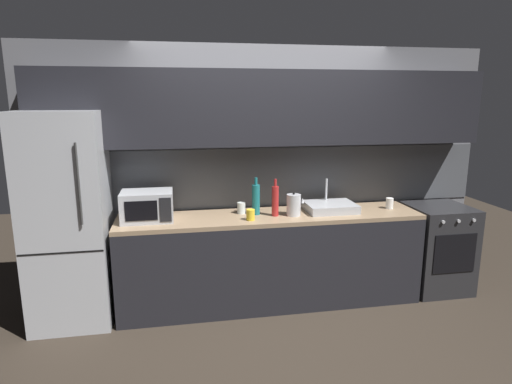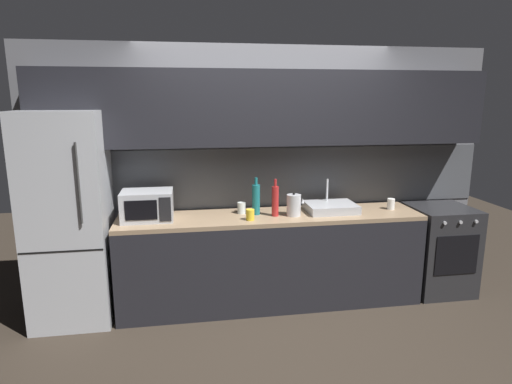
# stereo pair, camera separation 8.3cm
# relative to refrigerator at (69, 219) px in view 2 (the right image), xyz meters

# --- Properties ---
(ground_plane) EXTENTS (10.00, 10.00, 0.00)m
(ground_plane) POSITION_rel_refrigerator_xyz_m (1.83, -0.90, -0.95)
(ground_plane) COLOR #2D261E
(back_wall) EXTENTS (4.64, 0.44, 2.50)m
(back_wall) POSITION_rel_refrigerator_xyz_m (1.83, 0.30, 0.60)
(back_wall) COLOR slate
(back_wall) RESTS_ON ground
(counter_run) EXTENTS (2.90, 0.60, 0.90)m
(counter_run) POSITION_rel_refrigerator_xyz_m (1.83, 0.00, -0.50)
(counter_run) COLOR black
(counter_run) RESTS_ON ground
(refrigerator) EXTENTS (0.68, 0.69, 1.89)m
(refrigerator) POSITION_rel_refrigerator_xyz_m (0.00, 0.00, 0.00)
(refrigerator) COLOR #ADAFB5
(refrigerator) RESTS_ON ground
(oven_range) EXTENTS (0.60, 0.62, 0.90)m
(oven_range) POSITION_rel_refrigerator_xyz_m (3.62, -0.00, -0.50)
(oven_range) COLOR #232326
(oven_range) RESTS_ON ground
(microwave) EXTENTS (0.46, 0.35, 0.27)m
(microwave) POSITION_rel_refrigerator_xyz_m (0.68, 0.02, 0.09)
(microwave) COLOR #A8AAAF
(microwave) RESTS_ON counter_run
(sink_basin) EXTENTS (0.48, 0.38, 0.30)m
(sink_basin) POSITION_rel_refrigerator_xyz_m (2.43, 0.03, -0.01)
(sink_basin) COLOR #ADAFB5
(sink_basin) RESTS_ON counter_run
(kettle) EXTENTS (0.17, 0.14, 0.23)m
(kettle) POSITION_rel_refrigerator_xyz_m (2.03, -0.06, 0.06)
(kettle) COLOR #B7BABF
(kettle) RESTS_ON counter_run
(wine_bottle_red) EXTENTS (0.07, 0.07, 0.35)m
(wine_bottle_red) POSITION_rel_refrigerator_xyz_m (1.86, -0.04, 0.10)
(wine_bottle_red) COLOR #A82323
(wine_bottle_red) RESTS_ON counter_run
(wine_bottle_teal) EXTENTS (0.08, 0.08, 0.36)m
(wine_bottle_teal) POSITION_rel_refrigerator_xyz_m (1.69, 0.04, 0.10)
(wine_bottle_teal) COLOR #19666B
(wine_bottle_teal) RESTS_ON counter_run
(mug_yellow) EXTENTS (0.08, 0.08, 0.10)m
(mug_yellow) POSITION_rel_refrigerator_xyz_m (1.60, -0.15, 0.00)
(mug_yellow) COLOR gold
(mug_yellow) RESTS_ON counter_run
(mug_clear) EXTENTS (0.08, 0.08, 0.11)m
(mug_clear) POSITION_rel_refrigerator_xyz_m (1.56, 0.10, 0.01)
(mug_clear) COLOR silver
(mug_clear) RESTS_ON counter_run
(mug_white) EXTENTS (0.07, 0.07, 0.11)m
(mug_white) POSITION_rel_refrigerator_xyz_m (3.06, 0.01, 0.01)
(mug_white) COLOR silver
(mug_white) RESTS_ON counter_run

